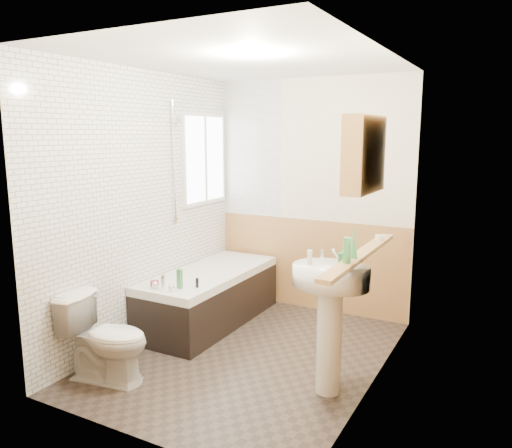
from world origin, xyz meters
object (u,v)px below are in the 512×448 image
object	(u,v)px
pine_shelf	(361,255)
medicine_cabinet	(364,154)
sink	(330,303)
bathtub	(210,295)
toilet	(106,339)

from	to	relation	value
pine_shelf	medicine_cabinet	world-z (taller)	medicine_cabinet
sink	pine_shelf	bearing A→B (deg)	28.15
bathtub	toilet	xyz separation A→B (m)	(-0.03, -1.41, 0.06)
bathtub	toilet	world-z (taller)	bathtub
sink	toilet	bearing A→B (deg)	-147.30
bathtub	sink	bearing A→B (deg)	-25.90
toilet	medicine_cabinet	distance (m)	2.41
toilet	medicine_cabinet	bearing A→B (deg)	-76.26
toilet	sink	distance (m)	1.76
bathtub	medicine_cabinet	world-z (taller)	medicine_cabinet
toilet	pine_shelf	size ratio (longest dim) A/B	0.46
sink	medicine_cabinet	size ratio (longest dim) A/B	1.84
bathtub	toilet	distance (m)	1.41
sink	medicine_cabinet	xyz separation A→B (m)	(0.17, 0.13, 1.08)
toilet	sink	size ratio (longest dim) A/B	0.64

